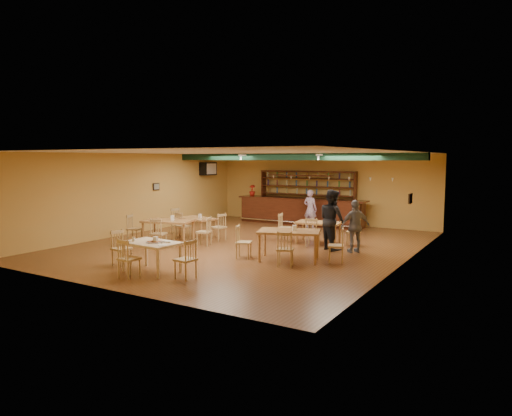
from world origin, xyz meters
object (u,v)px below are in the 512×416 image
Objects in this scene: dining_table_d at (289,245)px; bar_counter at (300,211)px; near_table at (152,257)px; patron_right_a at (332,220)px; dining_table_b at (318,233)px; dining_table_c at (169,232)px; dining_table_a at (197,227)px; patron_bar at (310,209)px.

bar_counter is at bearing 93.42° from dining_table_d.
patron_right_a is at bearing 65.12° from near_table.
dining_table_c is (-4.18, -2.67, 0.04)m from dining_table_b.
dining_table_a is 5.30m from near_table.
dining_table_a is 4.75m from patron_bar.
bar_counter is 3.67× the size of patron_bar.
bar_counter is at bearing 97.14° from near_table.
near_table is 8.68m from patron_bar.
dining_table_b is at bearing -56.70° from bar_counter.
dining_table_b is 1.03× the size of near_table.
near_table is at bearing -147.91° from dining_table_d.
dining_table_a is at bearing 59.35° from patron_bar.
near_table is at bearing -87.09° from bar_counter.
dining_table_b is 0.86× the size of dining_table_d.
dining_table_d is 1.19× the size of near_table.
dining_table_d is at bearing -66.87° from bar_counter.
patron_bar is at bearing 111.13° from dining_table_b.
dining_table_a is 4.98m from dining_table_d.
dining_table_c is at bearing 69.09° from patron_bar.
patron_bar reaches higher than dining_table_b.
bar_counter is 3.99× the size of dining_table_b.
dining_table_a is at bearing 39.83° from patron_right_a.
patron_bar is (0.35, 8.66, 0.41)m from near_table.
patron_right_a is (3.25, -4.52, 0.37)m from bar_counter.
patron_bar reaches higher than dining_table_a.
dining_table_a is 0.97× the size of near_table.
dining_table_d is at bearing -9.56° from dining_table_a.
patron_right_a is at bearing 4.21° from dining_table_c.
dining_table_d is at bearing 115.03° from patron_right_a.
dining_table_d is at bearing -90.93° from dining_table_b.
dining_table_b is 0.77× the size of patron_right_a.
near_table is (-1.96, -5.76, 0.02)m from dining_table_b.
bar_counter reaches higher than dining_table_b.
bar_counter is 3.61× the size of dining_table_c.
dining_table_c is at bearing -155.42° from dining_table_b.
patron_bar is (0.83, -0.83, 0.22)m from bar_counter.
patron_bar is (2.67, 3.90, 0.44)m from dining_table_a.
dining_table_a is 4.40m from dining_table_b.
bar_counter is 3.07× the size of patron_right_a.
bar_counter is 5.58m from patron_right_a.
dining_table_a is at bearing 120.25° from near_table.
near_table is 0.90× the size of patron_bar.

